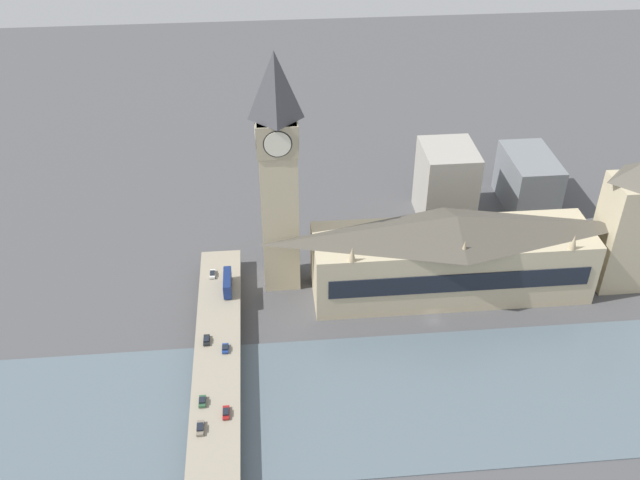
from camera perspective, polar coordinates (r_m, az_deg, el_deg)
ground_plane at (r=228.32m, az=9.07°, el=-6.36°), size 600.00×600.00×0.00m
river_water at (r=206.70m, az=11.02°, el=-12.03°), size 50.66×360.00×0.30m
parliament_hall at (r=232.20m, az=10.53°, el=-1.17°), size 23.56×89.36×29.11m
clock_tower at (r=218.14m, az=-3.37°, el=5.60°), size 12.79×12.79×79.98m
victoria_tower at (r=248.16m, az=23.37°, el=1.16°), size 15.14×15.14×49.49m
road_bridge at (r=197.52m, az=-8.34°, el=-12.52°), size 133.31×13.24×5.90m
double_decker_bus_lead at (r=228.19m, az=-7.41°, el=-3.38°), size 11.49×2.51×5.06m
car_northbound_lead at (r=235.80m, az=-8.60°, el=-2.70°), size 4.44×1.75×1.36m
car_northbound_mid at (r=208.49m, az=-7.59°, el=-8.58°), size 3.84×1.90×1.35m
car_northbound_tail at (r=189.20m, az=-9.56°, el=-14.60°), size 4.71×1.85×1.49m
car_southbound_lead at (r=191.67m, az=-7.53°, el=-13.52°), size 4.52×1.76×1.35m
car_southbound_mid at (r=211.82m, az=-9.07°, el=-7.90°), size 4.29×1.80×1.34m
car_southbound_tail at (r=195.12m, az=-9.40°, el=-12.60°), size 3.93×1.86×1.48m
city_block_west at (r=269.92m, az=10.04°, el=4.48°), size 22.70×19.39×29.07m
city_block_center at (r=287.02m, az=16.28°, el=4.58°), size 29.36×17.39×20.99m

